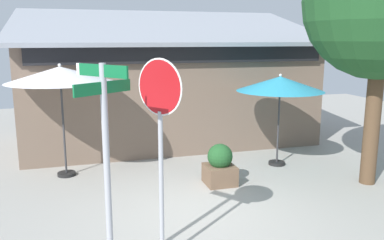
# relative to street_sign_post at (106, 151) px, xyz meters

# --- Properties ---
(ground_plane) EXTENTS (28.00, 28.00, 0.10)m
(ground_plane) POSITION_rel_street_sign_post_xyz_m (1.86, 1.81, -1.93)
(ground_plane) COLOR #9E9B93
(cafe_building) EXTENTS (9.45, 4.71, 4.37)m
(cafe_building) POSITION_rel_street_sign_post_xyz_m (2.62, 7.57, -0.15)
(cafe_building) COLOR #705B4C
(cafe_building) RESTS_ON ground
(street_sign_post) EXTENTS (0.77, 0.82, 3.05)m
(street_sign_post) POSITION_rel_street_sign_post_xyz_m (0.00, 0.00, 0.00)
(street_sign_post) COLOR #A8AAB2
(street_sign_post) RESTS_ON ground
(stop_sign) EXTENTS (0.50, 0.68, 3.09)m
(stop_sign) POSITION_rel_street_sign_post_xyz_m (0.81, 0.28, 0.30)
(stop_sign) COLOR #A8AAB2
(stop_sign) RESTS_ON ground
(patio_umbrella_ivory_left) EXTENTS (2.55, 2.55, 2.78)m
(patio_umbrella_ivory_left) POSITION_rel_street_sign_post_xyz_m (-0.67, 4.76, 0.62)
(patio_umbrella_ivory_left) COLOR black
(patio_umbrella_ivory_left) RESTS_ON ground
(patio_umbrella_teal_center) EXTENTS (2.29, 2.29, 2.47)m
(patio_umbrella_teal_center) POSITION_rel_street_sign_post_xyz_m (4.80, 4.08, 0.30)
(patio_umbrella_teal_center) COLOR black
(patio_umbrella_teal_center) RESTS_ON ground
(sidewalk_planter) EXTENTS (0.68, 0.68, 0.97)m
(sidewalk_planter) POSITION_rel_street_sign_post_xyz_m (2.80, 3.12, -1.44)
(sidewalk_planter) COLOR brown
(sidewalk_planter) RESTS_ON ground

